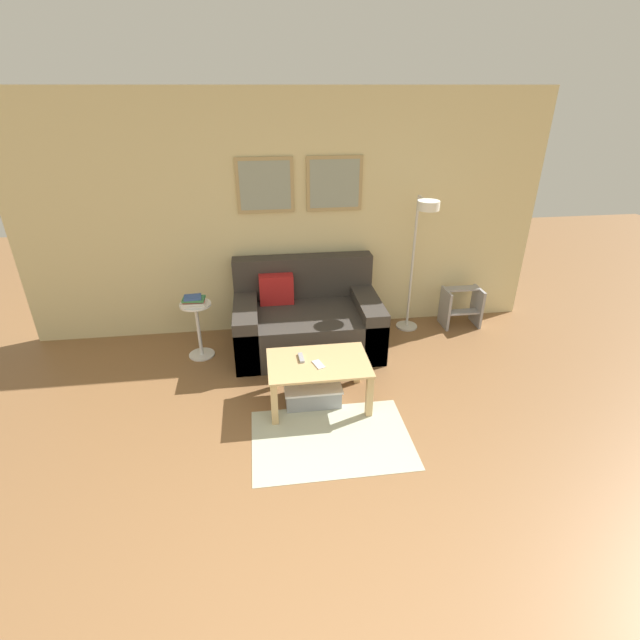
% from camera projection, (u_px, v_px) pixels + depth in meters
% --- Properties ---
extents(wall_back, '(5.60, 0.09, 2.55)m').
position_uv_depth(wall_back, '(287.00, 218.00, 4.94)').
color(wall_back, beige).
rests_on(wall_back, ground_plane).
extents(area_rug, '(1.27, 0.87, 0.01)m').
position_uv_depth(area_rug, '(331.00, 439.00, 3.73)').
color(area_rug, '#B2B79E').
rests_on(area_rug, ground_plane).
extents(couch, '(1.51, 0.98, 0.90)m').
position_uv_depth(couch, '(306.00, 320.00, 4.95)').
color(couch, '#38332D').
rests_on(couch, ground_plane).
extents(coffee_table, '(0.88, 0.58, 0.42)m').
position_uv_depth(coffee_table, '(318.00, 369.00, 4.03)').
color(coffee_table, tan).
rests_on(coffee_table, ground_plane).
extents(storage_bin, '(0.51, 0.34, 0.18)m').
position_uv_depth(storage_bin, '(312.00, 392.00, 4.15)').
color(storage_bin, gray).
rests_on(storage_bin, ground_plane).
extents(floor_lamp, '(0.25, 0.53, 1.54)m').
position_uv_depth(floor_lamp, '(421.00, 240.00, 4.79)').
color(floor_lamp, silver).
rests_on(floor_lamp, ground_plane).
extents(side_table, '(0.31, 0.31, 0.60)m').
position_uv_depth(side_table, '(198.00, 325.00, 4.73)').
color(side_table, white).
rests_on(side_table, ground_plane).
extents(book_stack, '(0.24, 0.18, 0.09)m').
position_uv_depth(book_stack, '(194.00, 301.00, 4.58)').
color(book_stack, silver).
rests_on(book_stack, side_table).
extents(remote_control, '(0.05, 0.15, 0.02)m').
position_uv_depth(remote_control, '(301.00, 358.00, 4.03)').
color(remote_control, '#99999E').
rests_on(remote_control, coffee_table).
extents(cell_phone, '(0.11, 0.15, 0.01)m').
position_uv_depth(cell_phone, '(318.00, 364.00, 3.95)').
color(cell_phone, silver).
rests_on(cell_phone, coffee_table).
extents(step_stool, '(0.43, 0.29, 0.45)m').
position_uv_depth(step_stool, '(461.00, 306.00, 5.40)').
color(step_stool, '#99999E').
rests_on(step_stool, ground_plane).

